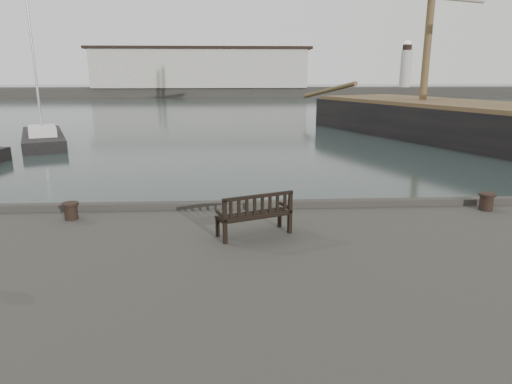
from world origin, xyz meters
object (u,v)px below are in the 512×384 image
bollard_right (486,202)px  bench (254,222)px  bollard_left (71,211)px  yacht_d (43,141)px

bollard_right → bench: bearing=-165.6°
bollard_left → bollard_right: 11.12m
bollard_right → yacht_d: (-21.20, 23.43, -1.56)m
bench → yacht_d: 29.15m
yacht_d → bollard_left: bearing=-89.5°
bollard_left → bollard_right: size_ratio=0.93×
bench → bollard_right: (6.46, 1.66, -0.08)m
bollard_right → bollard_left: bearing=-178.8°
bollard_left → yacht_d: bearing=113.1°
bench → yacht_d: yacht_d is taller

